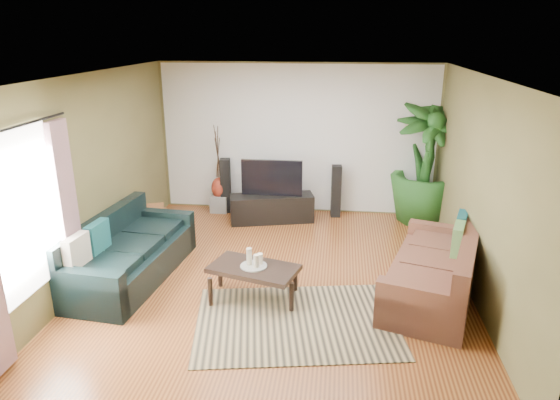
% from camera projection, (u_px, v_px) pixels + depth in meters
% --- Properties ---
extents(floor, '(5.50, 5.50, 0.00)m').
position_uv_depth(floor, '(278.00, 277.00, 6.84)').
color(floor, '#995827').
rests_on(floor, ground).
extents(ceiling, '(5.50, 5.50, 0.00)m').
position_uv_depth(ceiling, '(278.00, 75.00, 5.97)').
color(ceiling, white).
rests_on(ceiling, ground).
extents(wall_back, '(5.00, 0.00, 5.00)m').
position_uv_depth(wall_back, '(297.00, 139.00, 8.99)').
color(wall_back, brown).
rests_on(wall_back, ground).
extents(wall_front, '(5.00, 0.00, 5.00)m').
position_uv_depth(wall_front, '(233.00, 285.00, 3.82)').
color(wall_front, brown).
rests_on(wall_front, ground).
extents(wall_left, '(0.00, 5.50, 5.50)m').
position_uv_depth(wall_left, '(94.00, 176.00, 6.70)').
color(wall_left, brown).
rests_on(wall_left, ground).
extents(wall_right, '(0.00, 5.50, 5.50)m').
position_uv_depth(wall_right, '(480.00, 190.00, 6.12)').
color(wall_right, brown).
rests_on(wall_right, ground).
extents(backwall_panel, '(4.90, 0.00, 4.90)m').
position_uv_depth(backwall_panel, '(297.00, 139.00, 8.98)').
color(backwall_panel, white).
rests_on(backwall_panel, ground).
extents(window_pane, '(0.00, 1.80, 1.80)m').
position_uv_depth(window_pane, '(22.00, 214.00, 5.17)').
color(window_pane, white).
rests_on(window_pane, ground).
extents(curtain_far, '(0.08, 0.35, 2.20)m').
position_uv_depth(curtain_far, '(68.00, 212.00, 5.95)').
color(curtain_far, gray).
rests_on(curtain_far, ground).
extents(curtain_rod, '(0.03, 1.90, 0.03)m').
position_uv_depth(curtain_rod, '(12.00, 128.00, 4.88)').
color(curtain_rod, black).
rests_on(curtain_rod, ground).
extents(sofa_left, '(1.18, 2.33, 0.85)m').
position_uv_depth(sofa_left, '(130.00, 248.00, 6.71)').
color(sofa_left, black).
rests_on(sofa_left, floor).
extents(sofa_right, '(1.55, 2.32, 0.85)m').
position_uv_depth(sofa_right, '(433.00, 265.00, 6.25)').
color(sofa_right, brown).
rests_on(sofa_right, floor).
extents(area_rug, '(2.56, 2.01, 0.01)m').
position_uv_depth(area_rug, '(296.00, 321.00, 5.78)').
color(area_rug, '#9F8A5E').
rests_on(area_rug, floor).
extents(coffee_table, '(1.19, 0.86, 0.44)m').
position_uv_depth(coffee_table, '(254.00, 282.00, 6.24)').
color(coffee_table, black).
rests_on(coffee_table, floor).
extents(candle_tray, '(0.33, 0.33, 0.01)m').
position_uv_depth(candle_tray, '(254.00, 266.00, 6.16)').
color(candle_tray, gray).
rests_on(candle_tray, coffee_table).
extents(candle_tall, '(0.07, 0.07, 0.21)m').
position_uv_depth(candle_tall, '(249.00, 256.00, 6.16)').
color(candle_tall, beige).
rests_on(candle_tall, candle_tray).
extents(candle_mid, '(0.07, 0.07, 0.17)m').
position_uv_depth(candle_mid, '(256.00, 261.00, 6.09)').
color(candle_mid, beige).
rests_on(candle_mid, candle_tray).
extents(candle_short, '(0.07, 0.07, 0.14)m').
position_uv_depth(candle_short, '(260.00, 259.00, 6.19)').
color(candle_short, white).
rests_on(candle_short, candle_tray).
extents(tv_stand, '(1.51, 0.78, 0.48)m').
position_uv_depth(tv_stand, '(272.00, 208.00, 8.78)').
color(tv_stand, black).
rests_on(tv_stand, floor).
extents(television, '(1.06, 0.06, 0.63)m').
position_uv_depth(television, '(272.00, 178.00, 8.62)').
color(television, black).
rests_on(television, tv_stand).
extents(speaker_left, '(0.21, 0.22, 1.01)m').
position_uv_depth(speaker_left, '(226.00, 186.00, 9.18)').
color(speaker_left, black).
rests_on(speaker_left, floor).
extents(speaker_right, '(0.19, 0.20, 0.95)m').
position_uv_depth(speaker_right, '(336.00, 191.00, 8.96)').
color(speaker_right, black).
rests_on(speaker_right, floor).
extents(potted_plant, '(1.33, 1.33, 2.09)m').
position_uv_depth(potted_plant, '(426.00, 163.00, 8.56)').
color(potted_plant, '#1B4818').
rests_on(potted_plant, floor).
extents(plant_pot, '(0.39, 0.39, 0.30)m').
position_uv_depth(plant_pot, '(421.00, 212.00, 8.85)').
color(plant_pot, black).
rests_on(plant_pot, floor).
extents(pedestal, '(0.31, 0.31, 0.31)m').
position_uv_depth(pedestal, '(220.00, 203.00, 9.30)').
color(pedestal, gray).
rests_on(pedestal, floor).
extents(vase, '(0.28, 0.28, 0.40)m').
position_uv_depth(vase, '(219.00, 188.00, 9.21)').
color(vase, maroon).
rests_on(vase, pedestal).
extents(side_table, '(0.61, 0.61, 0.51)m').
position_uv_depth(side_table, '(149.00, 223.00, 8.09)').
color(side_table, '#975331').
rests_on(side_table, floor).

